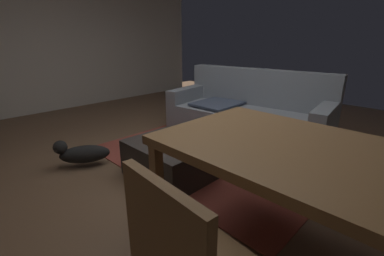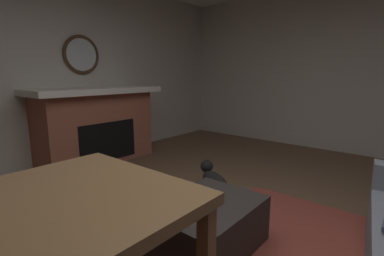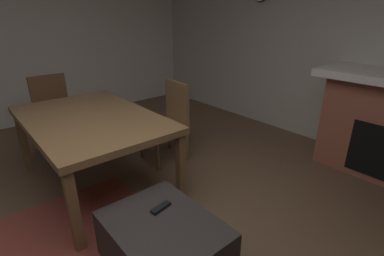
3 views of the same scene
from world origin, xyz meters
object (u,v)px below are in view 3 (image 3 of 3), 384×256
(dining_table, at_px, (91,123))
(dining_chair_east, at_px, (54,108))
(ottoman_coffee_table, at_px, (164,245))
(tv_remote, at_px, (161,207))
(dining_chair_south, at_px, (170,117))

(dining_table, xyz_separation_m, dining_chair_east, (1.24, 0.00, -0.15))
(ottoman_coffee_table, distance_m, dining_chair_east, 2.58)
(tv_remote, height_order, dining_chair_east, dining_chair_east)
(ottoman_coffee_table, bearing_deg, dining_chair_south, -37.87)
(dining_table, relative_size, dining_chair_east, 1.82)
(ottoman_coffee_table, relative_size, dining_table, 0.48)
(ottoman_coffee_table, distance_m, tv_remote, 0.25)
(ottoman_coffee_table, xyz_separation_m, tv_remote, (0.13, -0.07, 0.20))
(ottoman_coffee_table, height_order, dining_chair_east, dining_chair_east)
(tv_remote, relative_size, dining_table, 0.09)
(dining_table, bearing_deg, dining_chair_south, -90.42)
(ottoman_coffee_table, xyz_separation_m, dining_chair_south, (1.31, -1.02, 0.34))
(dining_chair_east, height_order, dining_chair_south, same)
(ottoman_coffee_table, distance_m, dining_table, 1.41)
(dining_chair_east, bearing_deg, ottoman_coffee_table, 178.13)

